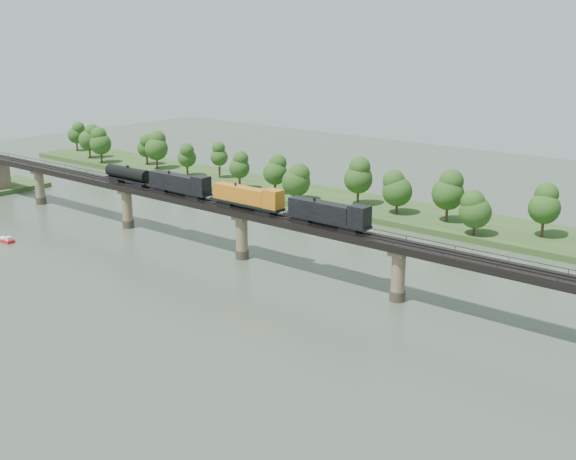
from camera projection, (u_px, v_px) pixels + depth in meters
The scene contains 7 objects.
ground at pixel (135, 296), 138.28m from camera, with size 400.00×400.00×0.00m, color #374536.
far_bank at pixel (377, 208), 201.00m from camera, with size 300.00×24.00×1.60m, color #2A481C.
bridge at pixel (242, 235), 159.00m from camera, with size 236.00×30.00×11.50m.
bridge_superstructure at pixel (241, 207), 157.27m from camera, with size 220.00×4.90×0.75m.
far_treeline at pixel (344, 179), 200.53m from camera, with size 289.06×17.54×13.60m.
freight_train at pixel (223, 193), 160.06m from camera, with size 79.60×3.10×5.48m.
motorboat at pixel (5, 240), 172.71m from camera, with size 5.45×2.19×1.50m.
Camera 1 is at (105.29, -80.98, 49.99)m, focal length 45.00 mm.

